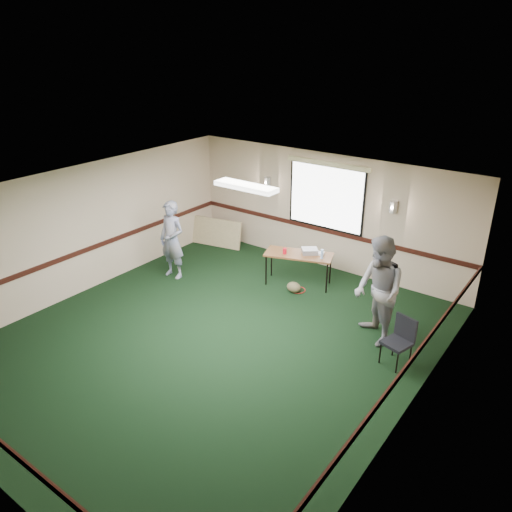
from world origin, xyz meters
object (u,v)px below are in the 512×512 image
Objects in this scene: folding_table at (299,256)px; person_left at (172,240)px; person_right at (379,291)px; projector at (310,251)px; conference_chair at (400,337)px.

person_left reaches higher than folding_table.
projector is at bearing -168.67° from person_right.
folding_table is at bearing 26.30° from person_left.
folding_table is 0.88× the size of person_left.
person_left reaches higher than projector.
projector is at bearing 22.46° from folding_table.
person_left is (-2.67, -1.49, 0.11)m from projector.
folding_table is 2.84m from person_left.
folding_table is at bearing 169.12° from conference_chair.
person_right is (4.77, 0.27, 0.10)m from person_left.
projector is (0.18, 0.16, 0.11)m from folding_table.
conference_chair is 5.40m from person_left.
conference_chair reaches higher than projector.
person_right is (2.28, -1.06, 0.31)m from folding_table.
projector is 0.19× the size of person_left.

